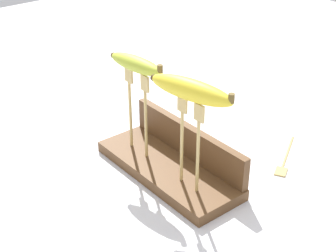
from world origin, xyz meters
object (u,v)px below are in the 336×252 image
object	(u,v)px
fork_stand_right	(190,137)
banana_raised_left	(136,64)
fork_fallen_near	(285,160)
banana_raised_right	(191,90)
fork_stand_left	(138,105)

from	to	relation	value
fork_stand_right	banana_raised_left	world-z (taller)	banana_raised_left
banana_raised_left	fork_fallen_near	xyz separation A→B (m)	(0.22, 0.27, -0.24)
fork_stand_right	banana_raised_right	size ratio (longest dim) A/B	1.03
banana_raised_right	fork_fallen_near	world-z (taller)	banana_raised_right
fork_stand_left	banana_raised_left	distance (m)	0.10
banana_raised_left	fork_fallen_near	world-z (taller)	banana_raised_left
fork_stand_left	banana_raised_left	xyz separation A→B (m)	(-0.00, -0.00, 0.10)
fork_stand_left	fork_stand_right	xyz separation A→B (m)	(0.18, 0.00, -0.00)
fork_stand_right	banana_raised_left	xyz separation A→B (m)	(-0.18, -0.00, 0.10)
banana_raised_left	banana_raised_right	world-z (taller)	banana_raised_right
banana_raised_right	fork_stand_left	bearing A→B (deg)	180.00
fork_fallen_near	banana_raised_right	bearing A→B (deg)	-99.38
banana_raised_right	fork_fallen_near	xyz separation A→B (m)	(0.04, 0.27, -0.25)
fork_stand_left	fork_fallen_near	size ratio (longest dim) A/B	1.19
fork_stand_left	fork_stand_right	world-z (taller)	same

